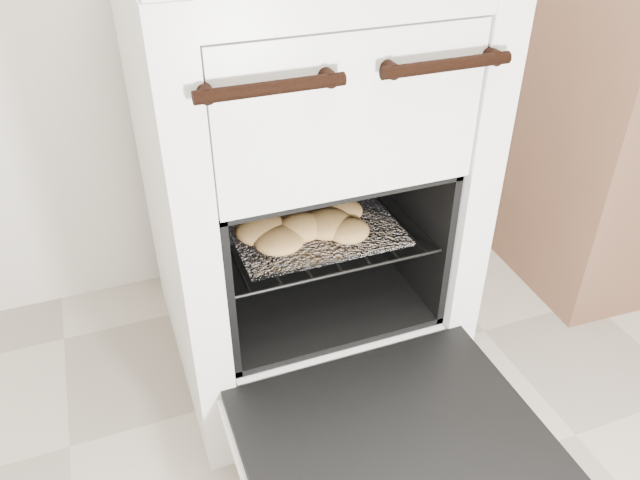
{
  "coord_description": "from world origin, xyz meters",
  "views": [
    {
      "loc": [
        -0.48,
        0.08,
        1.07
      ],
      "look_at": [
        -0.11,
        1.03,
        0.39
      ],
      "focal_mm": 35.0,
      "sensor_mm": 36.0,
      "label": 1
    }
  ],
  "objects": [
    {
      "name": "baked_rolls",
      "position": [
        -0.14,
        1.05,
        0.42
      ],
      "size": [
        0.3,
        0.19,
        0.05
      ],
      "color": "#DBA657",
      "rests_on": "foil_sheet"
    },
    {
      "name": "oven_rack",
      "position": [
        -0.11,
        1.11,
        0.39
      ],
      "size": [
        0.42,
        0.41,
        0.01
      ],
      "color": "black",
      "rests_on": "stove"
    },
    {
      "name": "foil_sheet",
      "position": [
        -0.11,
        1.09,
        0.39
      ],
      "size": [
        0.33,
        0.29,
        0.01
      ],
      "primitive_type": "cube",
      "color": "white",
      "rests_on": "oven_rack"
    },
    {
      "name": "oven_door",
      "position": [
        -0.11,
        0.69,
        0.19
      ],
      "size": [
        0.52,
        0.41,
        0.04
      ],
      "color": "black",
      "rests_on": "stove"
    },
    {
      "name": "stove",
      "position": [
        -0.11,
        1.18,
        0.44
      ],
      "size": [
        0.58,
        0.65,
        0.89
      ],
      "color": "silver",
      "rests_on": "ground"
    }
  ]
}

